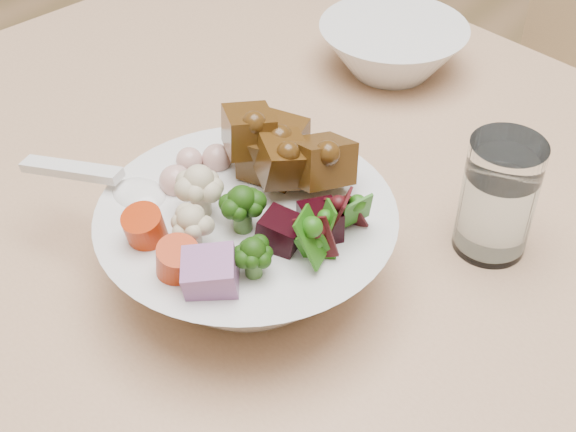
# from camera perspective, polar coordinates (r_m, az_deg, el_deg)

# --- Properties ---
(dining_table) EXTENTS (1.54, 1.01, 0.67)m
(dining_table) POSITION_cam_1_polar(r_m,az_deg,el_deg) (0.68, 14.21, -13.22)
(dining_table) COLOR tan
(dining_table) RESTS_ON ground
(food_bowl) EXTENTS (0.23, 0.23, 0.13)m
(food_bowl) POSITION_cam_1_polar(r_m,az_deg,el_deg) (0.63, -2.68, -1.70)
(food_bowl) COLOR silver
(food_bowl) RESTS_ON dining_table
(soup_spoon) EXTENTS (0.14, 0.06, 0.03)m
(soup_spoon) POSITION_cam_1_polar(r_m,az_deg,el_deg) (0.65, -11.75, 1.90)
(soup_spoon) COLOR silver
(soup_spoon) RESTS_ON food_bowl
(water_glass) EXTENTS (0.06, 0.06, 0.11)m
(water_glass) POSITION_cam_1_polar(r_m,az_deg,el_deg) (0.68, 14.66, 1.02)
(water_glass) COLOR white
(water_glass) RESTS_ON dining_table
(side_bowl) EXTENTS (0.16, 0.16, 0.05)m
(side_bowl) POSITION_cam_1_polar(r_m,az_deg,el_deg) (0.91, 7.42, 11.74)
(side_bowl) COLOR silver
(side_bowl) RESTS_ON dining_table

